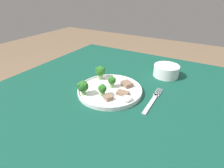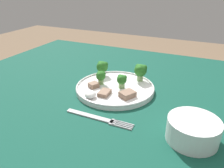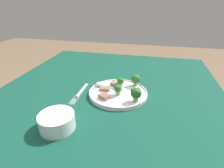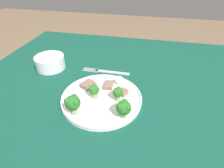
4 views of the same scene
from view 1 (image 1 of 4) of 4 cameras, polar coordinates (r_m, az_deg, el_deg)
table at (r=0.73m, az=0.93°, el=-11.71°), size 1.06×1.14×0.76m
dinner_plate at (r=0.72m, az=-0.68°, el=-1.97°), size 0.26×0.26×0.02m
fork at (r=0.68m, az=13.20°, el=-5.16°), size 0.02×0.20×0.00m
cream_bowl at (r=0.88m, az=17.26°, el=4.09°), size 0.12×0.12×0.05m
broccoli_floret_near_rim_left at (r=0.67m, az=-9.46°, el=-0.76°), size 0.04×0.04×0.06m
broccoli_floret_center_left at (r=0.78m, az=-3.84°, el=4.22°), size 0.05×0.04×0.06m
broccoli_floret_back_left at (r=0.66m, az=-3.16°, el=-1.61°), size 0.03×0.03×0.05m
broccoli_floret_front_left at (r=0.72m, az=-0.03°, el=1.06°), size 0.03×0.03×0.05m
meat_slice_front_slice at (r=0.68m, az=3.50°, el=-2.97°), size 0.05×0.03×0.01m
meat_slice_middle_slice at (r=0.74m, az=4.79°, el=0.06°), size 0.06×0.05×0.02m
meat_slice_rear_slice at (r=0.65m, az=-1.24°, el=-4.37°), size 0.04×0.04×0.02m
sauce_dollop at (r=0.64m, az=5.01°, el=-4.78°), size 0.04×0.03×0.02m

